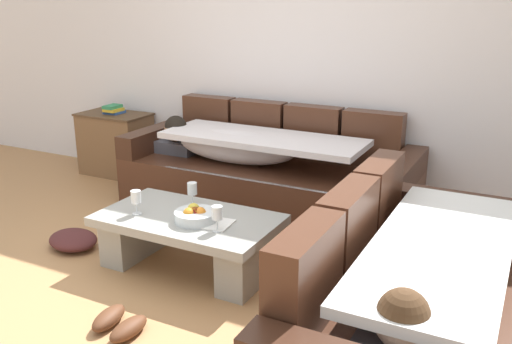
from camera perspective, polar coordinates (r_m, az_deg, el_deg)
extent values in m
plane|color=#B27F50|center=(3.69, -11.94, -11.67)|extent=(14.00, 14.00, 0.00)
cube|color=white|center=(5.08, 2.78, 12.65)|extent=(9.00, 0.10, 2.70)
cube|color=#49291A|center=(4.78, 1.05, -1.63)|extent=(2.49, 0.92, 0.42)
cube|color=#49291A|center=(5.36, -4.79, 5.30)|extent=(0.50, 0.16, 0.46)
cube|color=#49291A|center=(5.11, 0.30, 4.74)|extent=(0.50, 0.16, 0.46)
cube|color=#49291A|center=(4.89, 5.87, 4.08)|extent=(0.50, 0.16, 0.46)
cube|color=#49291A|center=(4.73, 11.87, 3.33)|extent=(0.50, 0.16, 0.46)
cube|color=#3B2015|center=(5.29, -10.23, 3.46)|extent=(0.18, 0.92, 0.20)
cube|color=#3B2015|center=(4.33, 14.90, 0.01)|extent=(0.18, 0.92, 0.20)
cube|color=#4C4C56|center=(5.13, -7.87, 2.64)|extent=(0.36, 0.28, 0.11)
sphere|color=#936B4C|center=(5.06, -8.20, 4.28)|extent=(0.21, 0.21, 0.21)
sphere|color=black|center=(5.06, -8.21, 4.61)|extent=(0.20, 0.20, 0.20)
ellipsoid|color=silver|center=(4.76, -2.05, 2.66)|extent=(1.10, 0.44, 0.28)
cube|color=silver|center=(4.60, 0.70, 3.43)|extent=(1.70, 0.60, 0.05)
cube|color=silver|center=(4.41, -1.49, -3.03)|extent=(1.44, 0.04, 0.38)
cube|color=#49291A|center=(2.96, 16.16, -15.16)|extent=(0.92, 2.03, 0.42)
cube|color=#49291A|center=(2.36, 5.01, -11.01)|extent=(0.16, 0.52, 0.46)
cube|color=#49291A|center=(2.84, 9.36, -6.13)|extent=(0.16, 0.52, 0.46)
cube|color=#49291A|center=(3.34, 12.39, -2.65)|extent=(0.16, 0.52, 0.46)
cube|color=#3B2015|center=(3.66, 19.56, -3.65)|extent=(0.92, 0.18, 0.20)
sphere|color=beige|center=(2.18, 14.78, -14.62)|extent=(0.21, 0.21, 0.21)
sphere|color=#4C331E|center=(2.17, 14.84, -13.94)|extent=(0.20, 0.20, 0.20)
ellipsoid|color=white|center=(2.76, 17.64, -9.55)|extent=(0.44, 1.10, 0.28)
cube|color=white|center=(2.74, 18.38, -7.44)|extent=(0.60, 1.54, 0.05)
cube|color=#989A94|center=(3.76, -6.94, -4.92)|extent=(1.20, 0.68, 0.06)
cube|color=#989A94|center=(4.09, -12.21, -6.17)|extent=(0.20, 0.54, 0.32)
cube|color=#989A94|center=(3.62, -0.71, -9.02)|extent=(0.20, 0.54, 0.32)
cylinder|color=silver|center=(3.64, -6.17, -4.54)|extent=(0.28, 0.28, 0.07)
sphere|color=orange|center=(3.63, -6.87, -4.25)|extent=(0.08, 0.08, 0.08)
sphere|color=orange|center=(3.63, -5.75, -4.20)|extent=(0.08, 0.08, 0.08)
sphere|color=gold|center=(3.70, -6.41, -3.78)|extent=(0.08, 0.08, 0.08)
sphere|color=red|center=(3.63, -6.19, -4.18)|extent=(0.08, 0.08, 0.08)
sphere|color=gold|center=(3.63, -6.19, -4.18)|extent=(0.08, 0.08, 0.08)
cylinder|color=silver|center=(3.84, -12.08, -4.18)|extent=(0.06, 0.06, 0.01)
cylinder|color=silver|center=(3.83, -12.12, -3.62)|extent=(0.01, 0.01, 0.07)
cylinder|color=silver|center=(3.80, -12.20, -2.49)|extent=(0.07, 0.07, 0.08)
cylinder|color=silver|center=(3.50, -3.96, -6.00)|extent=(0.06, 0.06, 0.01)
cylinder|color=silver|center=(3.48, -3.98, -5.39)|extent=(0.01, 0.01, 0.07)
cylinder|color=silver|center=(3.45, -4.00, -4.17)|extent=(0.07, 0.07, 0.08)
cylinder|color=silver|center=(3.94, -6.49, -3.35)|extent=(0.06, 0.06, 0.01)
cylinder|color=silver|center=(3.92, -6.51, -2.79)|extent=(0.01, 0.01, 0.07)
cylinder|color=silver|center=(3.90, -6.55, -1.69)|extent=(0.07, 0.07, 0.08)
cube|color=white|center=(3.61, -4.73, -5.22)|extent=(0.30, 0.24, 0.01)
cube|color=brown|center=(5.97, -14.14, 2.72)|extent=(0.70, 0.42, 0.62)
cube|color=brown|center=(5.90, -14.37, 5.73)|extent=(0.72, 0.44, 0.02)
cube|color=#2D569E|center=(5.90, -14.29, 5.97)|extent=(0.17, 0.17, 0.03)
cube|color=gold|center=(5.88, -14.38, 6.19)|extent=(0.15, 0.17, 0.03)
cube|color=#338C59|center=(5.88, -14.49, 6.50)|extent=(0.13, 0.18, 0.03)
ellipsoid|color=#59331E|center=(3.35, -14.84, -14.24)|extent=(0.15, 0.28, 0.09)
ellipsoid|color=#59331E|center=(3.23, -12.91, -15.36)|extent=(0.13, 0.27, 0.09)
ellipsoid|color=#4C2323|center=(4.36, -18.21, -6.61)|extent=(0.47, 0.41, 0.12)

